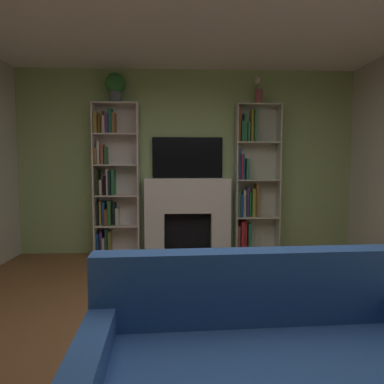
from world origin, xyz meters
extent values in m
plane|color=brown|center=(0.00, 0.00, 0.00)|extent=(6.55, 6.55, 0.00)
cube|color=#9DB976|center=(0.00, 2.76, 1.37)|extent=(5.12, 0.06, 2.73)
cube|color=white|center=(-0.49, 2.61, 0.31)|extent=(0.28, 0.24, 0.62)
cube|color=white|center=(0.49, 2.61, 0.31)|extent=(0.28, 0.24, 0.62)
cube|color=white|center=(0.00, 2.61, 0.88)|extent=(1.26, 0.24, 0.51)
cube|color=black|center=(0.00, 2.69, 0.31)|extent=(0.69, 0.08, 0.62)
cube|color=#515B56|center=(0.00, 2.34, 0.01)|extent=(1.36, 0.30, 0.03)
cube|color=black|center=(0.00, 2.70, 1.44)|extent=(1.04, 0.06, 0.60)
cube|color=silver|center=(-1.35, 2.59, 1.11)|extent=(0.02, 0.28, 2.21)
cube|color=silver|center=(-0.72, 2.59, 1.11)|extent=(0.02, 0.28, 2.21)
cube|color=silver|center=(-1.03, 2.72, 1.11)|extent=(0.65, 0.02, 2.21)
cube|color=silver|center=(-1.03, 2.59, 0.01)|extent=(0.61, 0.28, 0.02)
cube|color=#194B9B|center=(-1.31, 2.61, 0.17)|extent=(0.03, 0.20, 0.31)
cube|color=#5F3480|center=(-1.27, 2.62, 0.19)|extent=(0.04, 0.18, 0.34)
cube|color=beige|center=(-1.23, 2.60, 0.14)|extent=(0.03, 0.22, 0.25)
cube|color=#23644B|center=(-1.19, 2.62, 0.21)|extent=(0.02, 0.19, 0.38)
cube|color=olive|center=(-1.15, 2.63, 0.19)|extent=(0.04, 0.17, 0.34)
cube|color=silver|center=(-1.03, 2.59, 0.44)|extent=(0.61, 0.28, 0.02)
cube|color=black|center=(-1.32, 2.62, 0.62)|extent=(0.02, 0.18, 0.35)
cube|color=olive|center=(-1.27, 2.63, 0.63)|extent=(0.03, 0.17, 0.35)
cube|color=#204A98|center=(-1.22, 2.62, 0.62)|extent=(0.03, 0.19, 0.34)
cube|color=brown|center=(-1.18, 2.60, 0.57)|extent=(0.04, 0.23, 0.24)
cube|color=#366B3A|center=(-1.14, 2.60, 0.63)|extent=(0.04, 0.22, 0.35)
cube|color=#182828|center=(-1.08, 2.63, 0.61)|extent=(0.03, 0.16, 0.32)
cube|color=beige|center=(-1.03, 2.62, 0.58)|extent=(0.04, 0.19, 0.25)
cube|color=silver|center=(-1.03, 2.59, 0.88)|extent=(0.61, 0.28, 0.02)
cube|color=black|center=(-1.31, 2.60, 1.08)|extent=(0.04, 0.22, 0.37)
cube|color=beige|center=(-1.26, 2.62, 1.00)|extent=(0.03, 0.19, 0.22)
cube|color=black|center=(-1.20, 2.63, 1.03)|extent=(0.04, 0.16, 0.28)
cube|color=beige|center=(-1.16, 2.60, 1.08)|extent=(0.02, 0.23, 0.38)
cube|color=#0E282B|center=(-1.13, 2.60, 1.07)|extent=(0.03, 0.22, 0.35)
cube|color=#307044|center=(-1.08, 2.61, 1.08)|extent=(0.04, 0.20, 0.37)
cube|color=silver|center=(-1.03, 2.59, 1.33)|extent=(0.61, 0.28, 0.02)
cube|color=olive|center=(-1.32, 2.60, 1.45)|extent=(0.03, 0.22, 0.24)
cube|color=beige|center=(-1.28, 2.61, 1.50)|extent=(0.04, 0.20, 0.34)
cube|color=brown|center=(-1.23, 2.61, 1.48)|extent=(0.04, 0.21, 0.29)
cube|color=#3A653D|center=(-1.18, 2.62, 1.47)|extent=(0.03, 0.19, 0.26)
cube|color=silver|center=(-1.03, 2.59, 1.77)|extent=(0.61, 0.28, 0.02)
cube|color=olive|center=(-1.31, 2.59, 1.93)|extent=(0.04, 0.24, 0.30)
cube|color=brown|center=(-1.26, 2.61, 1.91)|extent=(0.02, 0.20, 0.27)
cube|color=olive|center=(-1.23, 2.63, 1.94)|extent=(0.02, 0.16, 0.33)
cube|color=beige|center=(-1.20, 2.62, 1.90)|extent=(0.03, 0.18, 0.25)
cube|color=#542981|center=(-1.15, 2.62, 1.92)|extent=(0.04, 0.18, 0.28)
cube|color=#217454|center=(-1.11, 2.62, 1.96)|extent=(0.04, 0.18, 0.36)
cube|color=olive|center=(-1.06, 2.61, 1.93)|extent=(0.04, 0.21, 0.29)
cube|color=silver|center=(-1.03, 2.59, 2.20)|extent=(0.61, 0.28, 0.02)
cube|color=beige|center=(0.72, 2.60, 1.11)|extent=(0.02, 0.26, 2.21)
cube|color=beige|center=(1.35, 2.60, 1.11)|extent=(0.02, 0.26, 2.21)
cube|color=beige|center=(1.03, 2.72, 1.11)|extent=(0.65, 0.02, 2.21)
cube|color=beige|center=(1.03, 2.60, 0.01)|extent=(0.61, 0.26, 0.02)
cube|color=brown|center=(0.76, 2.62, 0.22)|extent=(0.04, 0.18, 0.40)
cube|color=#B02636|center=(0.82, 2.62, 0.26)|extent=(0.04, 0.18, 0.48)
cube|color=red|center=(0.87, 2.64, 0.26)|extent=(0.04, 0.15, 0.48)
cube|color=#267651|center=(0.92, 2.62, 0.24)|extent=(0.04, 0.18, 0.44)
cube|color=beige|center=(1.03, 2.60, 0.55)|extent=(0.61, 0.26, 0.02)
cube|color=#3C704C|center=(0.75, 2.61, 0.76)|extent=(0.03, 0.20, 0.39)
cube|color=navy|center=(0.80, 2.60, 0.73)|extent=(0.04, 0.22, 0.34)
cube|color=beige|center=(0.84, 2.63, 0.76)|extent=(0.04, 0.17, 0.39)
cube|color=#50347D|center=(0.89, 2.64, 0.78)|extent=(0.03, 0.14, 0.44)
cube|color=#21803B|center=(0.93, 2.64, 0.74)|extent=(0.02, 0.15, 0.36)
cube|color=olive|center=(0.98, 2.62, 0.77)|extent=(0.04, 0.18, 0.41)
cube|color=brown|center=(1.03, 2.63, 0.80)|extent=(0.03, 0.17, 0.48)
cube|color=beige|center=(1.03, 2.60, 1.11)|extent=(0.61, 0.26, 0.02)
cube|color=#314E8A|center=(0.76, 2.63, 1.34)|extent=(0.04, 0.16, 0.45)
cube|color=#B92F36|center=(0.79, 2.62, 1.29)|extent=(0.02, 0.19, 0.36)
cube|color=#305085|center=(0.83, 2.64, 1.30)|extent=(0.03, 0.15, 0.37)
cube|color=#307A54|center=(0.88, 2.61, 1.27)|extent=(0.04, 0.21, 0.31)
cube|color=beige|center=(1.03, 2.60, 1.66)|extent=(0.61, 0.26, 0.02)
cube|color=#964A2F|center=(0.75, 2.62, 1.91)|extent=(0.03, 0.19, 0.48)
cube|color=#227342|center=(0.80, 2.62, 1.82)|extent=(0.03, 0.18, 0.30)
cube|color=#317149|center=(0.84, 2.63, 1.87)|extent=(0.04, 0.16, 0.41)
cube|color=#377349|center=(0.89, 2.62, 1.81)|extent=(0.03, 0.18, 0.28)
cube|color=#9F8D24|center=(0.94, 2.64, 1.90)|extent=(0.03, 0.15, 0.46)
cube|color=#336A49|center=(0.99, 2.61, 1.90)|extent=(0.03, 0.20, 0.47)
cube|color=beige|center=(1.03, 2.60, 2.20)|extent=(0.61, 0.26, 0.02)
cylinder|color=#535A60|center=(-1.03, 2.58, 2.29)|extent=(0.18, 0.18, 0.15)
sphere|color=#2E7634|center=(-1.03, 2.58, 2.48)|extent=(0.29, 0.29, 0.29)
cylinder|color=#93434A|center=(1.03, 2.58, 2.32)|extent=(0.11, 0.11, 0.21)
cylinder|color=#4C7F3F|center=(1.01, 2.60, 2.50)|extent=(0.01, 0.01, 0.15)
sphere|color=silver|center=(1.01, 2.60, 2.57)|extent=(0.06, 0.06, 0.06)
cylinder|color=#4C7F3F|center=(1.01, 2.59, 2.47)|extent=(0.01, 0.01, 0.10)
sphere|color=silver|center=(1.01, 2.59, 2.52)|extent=(0.06, 0.06, 0.06)
cylinder|color=#4C7F3F|center=(1.04, 2.60, 2.49)|extent=(0.01, 0.01, 0.13)
sphere|color=silver|center=(1.04, 2.60, 2.55)|extent=(0.04, 0.04, 0.04)
cube|color=#2E57A1|center=(0.26, -0.61, 0.64)|extent=(1.76, 0.25, 0.41)
cube|color=brown|center=(0.28, -0.17, 0.41)|extent=(0.93, 0.48, 0.04)
cylinder|color=brown|center=(-0.16, -0.38, 0.19)|extent=(0.05, 0.05, 0.39)
cylinder|color=brown|center=(0.72, -0.38, 0.19)|extent=(0.05, 0.05, 0.39)
cylinder|color=brown|center=(-0.16, 0.04, 0.19)|extent=(0.05, 0.05, 0.39)
cylinder|color=brown|center=(0.72, 0.04, 0.19)|extent=(0.05, 0.05, 0.39)
camera|label=1|loc=(-0.15, -2.48, 1.32)|focal=32.41mm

